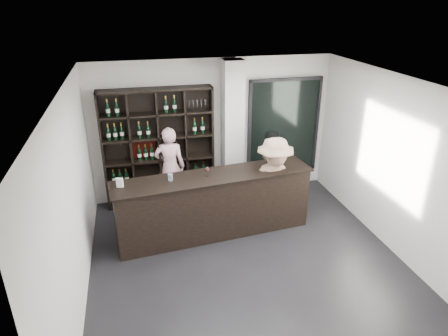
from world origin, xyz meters
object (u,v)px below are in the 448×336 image
object	(u,v)px
wine_shelf	(159,148)
taster_pink	(170,167)
taster_black	(268,170)
tasting_counter	(214,205)
customer	(274,185)

from	to	relation	value
wine_shelf	taster_pink	distance (m)	0.44
taster_pink	taster_black	world-z (taller)	taster_pink
tasting_counter	taster_black	size ratio (longest dim) A/B	2.16
taster_pink	taster_black	xyz separation A→B (m)	(1.90, -0.55, -0.02)
taster_pink	taster_black	size ratio (longest dim) A/B	1.02
customer	wine_shelf	bearing A→B (deg)	139.28
tasting_counter	taster_black	distance (m)	1.50
tasting_counter	wine_shelf	bearing A→B (deg)	113.10
taster_black	taster_pink	bearing A→B (deg)	-12.03
wine_shelf	customer	world-z (taller)	wine_shelf
tasting_counter	customer	world-z (taller)	customer
taster_black	customer	bearing A→B (deg)	81.08
wine_shelf	customer	size ratio (longest dim) A/B	1.35
tasting_counter	taster_black	xyz separation A→B (m)	(1.27, 0.75, 0.23)
wine_shelf	taster_black	size ratio (longest dim) A/B	1.47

